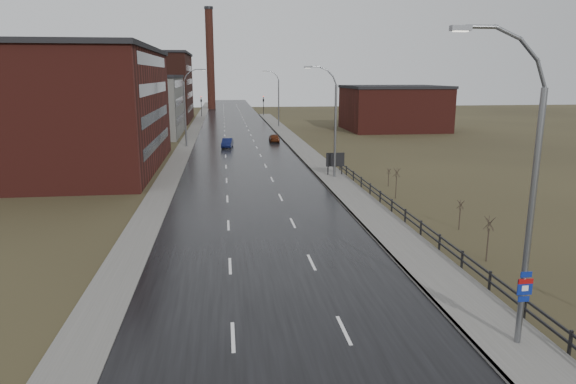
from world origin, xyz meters
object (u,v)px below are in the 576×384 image
object	(u,v)px
streetlight_main	(525,197)
billboard	(335,160)
car_near	(227,143)
car_far	(274,138)

from	to	relation	value
streetlight_main	billboard	distance (m)	35.42
car_near	car_far	world-z (taller)	car_near
car_near	car_far	bearing A→B (deg)	43.34
streetlight_main	car_near	bearing A→B (deg)	100.13
streetlight_main	car_near	size ratio (longest dim) A/B	2.99
car_far	streetlight_main	bearing A→B (deg)	94.09
car_far	car_near	bearing A→B (deg)	38.01
streetlight_main	car_far	bearing A→B (deg)	92.66
car_far	billboard	bearing A→B (deg)	98.54
billboard	car_near	xyz separation A→B (m)	(-11.07, 23.31, -1.02)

